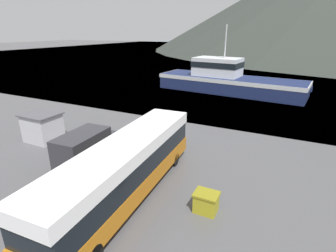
{
  "coord_description": "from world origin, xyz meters",
  "views": [
    {
      "loc": [
        7.47,
        -5.33,
        9.01
      ],
      "look_at": [
        -0.98,
        11.85,
        2.0
      ],
      "focal_mm": 28.0,
      "sensor_mm": 36.0,
      "label": 1
    }
  ],
  "objects_px": {
    "fishing_boat": "(227,80)",
    "dock_kiosk": "(43,127)",
    "delivery_van": "(88,148)",
    "storage_bin": "(206,202)",
    "small_boat": "(302,86)",
    "tour_bus": "(126,167)"
  },
  "relations": [
    {
      "from": "storage_bin",
      "to": "delivery_van",
      "type": "bearing_deg",
      "value": 172.6
    },
    {
      "from": "delivery_van",
      "to": "storage_bin",
      "type": "height_order",
      "value": "delivery_van"
    },
    {
      "from": "delivery_van",
      "to": "storage_bin",
      "type": "bearing_deg",
      "value": -10.44
    },
    {
      "from": "small_boat",
      "to": "storage_bin",
      "type": "bearing_deg",
      "value": -107.67
    },
    {
      "from": "fishing_boat",
      "to": "dock_kiosk",
      "type": "height_order",
      "value": "fishing_boat"
    },
    {
      "from": "delivery_van",
      "to": "dock_kiosk",
      "type": "relative_size",
      "value": 1.9
    },
    {
      "from": "small_boat",
      "to": "delivery_van",
      "type": "bearing_deg",
      "value": -121.39
    },
    {
      "from": "delivery_van",
      "to": "small_boat",
      "type": "bearing_deg",
      "value": 66.64
    },
    {
      "from": "dock_kiosk",
      "to": "fishing_boat",
      "type": "bearing_deg",
      "value": 70.32
    },
    {
      "from": "tour_bus",
      "to": "delivery_van",
      "type": "xyz_separation_m",
      "value": [
        -4.46,
        1.85,
        -0.52
      ]
    },
    {
      "from": "dock_kiosk",
      "to": "delivery_van",
      "type": "bearing_deg",
      "value": -14.84
    },
    {
      "from": "dock_kiosk",
      "to": "tour_bus",
      "type": "bearing_deg",
      "value": -18.01
    },
    {
      "from": "tour_bus",
      "to": "dock_kiosk",
      "type": "bearing_deg",
      "value": 158.65
    },
    {
      "from": "delivery_van",
      "to": "storage_bin",
      "type": "relative_size",
      "value": 4.37
    },
    {
      "from": "delivery_van",
      "to": "dock_kiosk",
      "type": "bearing_deg",
      "value": 162.12
    },
    {
      "from": "dock_kiosk",
      "to": "small_boat",
      "type": "relative_size",
      "value": 0.54
    },
    {
      "from": "fishing_boat",
      "to": "small_boat",
      "type": "xyz_separation_m",
      "value": [
        10.6,
        7.84,
        -1.41
      ]
    },
    {
      "from": "tour_bus",
      "to": "delivery_van",
      "type": "distance_m",
      "value": 4.85
    },
    {
      "from": "delivery_van",
      "to": "storage_bin",
      "type": "distance_m",
      "value": 9.04
    },
    {
      "from": "tour_bus",
      "to": "small_boat",
      "type": "height_order",
      "value": "tour_bus"
    },
    {
      "from": "fishing_boat",
      "to": "storage_bin",
      "type": "height_order",
      "value": "fishing_boat"
    },
    {
      "from": "tour_bus",
      "to": "storage_bin",
      "type": "xyz_separation_m",
      "value": [
        4.48,
        0.69,
        -1.33
      ]
    }
  ]
}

